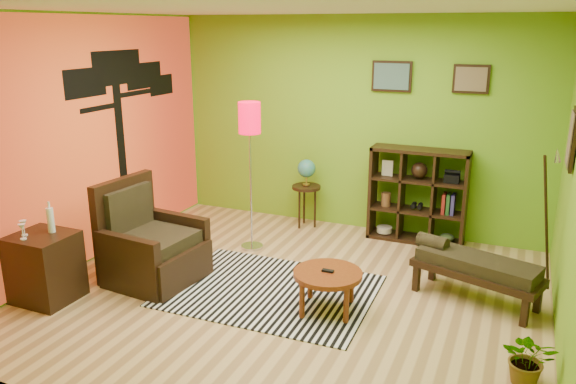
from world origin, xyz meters
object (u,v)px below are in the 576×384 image
at_px(cube_shelf, 419,196).
at_px(potted_plant, 528,364).
at_px(side_cabinet, 45,267).
at_px(floor_lamp, 250,131).
at_px(armchair, 150,250).
at_px(coffee_table, 328,277).
at_px(globe_table, 306,176).
at_px(bench, 474,266).

bearing_deg(cube_shelf, potted_plant, -63.28).
bearing_deg(side_cabinet, floor_lamp, 57.64).
relative_size(side_cabinet, potted_plant, 2.31).
distance_m(armchair, floor_lamp, 1.77).
height_order(coffee_table, globe_table, globe_table).
bearing_deg(coffee_table, globe_table, 116.26).
distance_m(coffee_table, potted_plant, 1.87).
xyz_separation_m(floor_lamp, potted_plant, (3.19, -1.65, -1.30)).
height_order(coffee_table, floor_lamp, floor_lamp).
height_order(coffee_table, side_cabinet, side_cabinet).
bearing_deg(side_cabinet, coffee_table, 18.12).
bearing_deg(cube_shelf, side_cabinet, -135.32).
xyz_separation_m(cube_shelf, bench, (0.82, -1.43, -0.23)).
height_order(side_cabinet, bench, side_cabinet).
height_order(armchair, bench, armchair).
bearing_deg(cube_shelf, floor_lamp, -150.09).
relative_size(armchair, globe_table, 1.16).
distance_m(coffee_table, bench, 1.48).
bearing_deg(globe_table, potted_plant, -42.79).
bearing_deg(armchair, side_cabinet, -129.50).
height_order(globe_table, cube_shelf, cube_shelf).
bearing_deg(cube_shelf, globe_table, -177.78).
bearing_deg(coffee_table, armchair, -178.20).
height_order(globe_table, potted_plant, globe_table).
bearing_deg(cube_shelf, armchair, -137.15).
height_order(side_cabinet, floor_lamp, floor_lamp).
relative_size(side_cabinet, globe_table, 1.07).
height_order(coffee_table, armchair, armchair).
bearing_deg(cube_shelf, bench, -60.12).
bearing_deg(floor_lamp, bench, -8.03).
height_order(floor_lamp, potted_plant, floor_lamp).
xyz_separation_m(cube_shelf, potted_plant, (1.36, -2.70, -0.43)).
relative_size(floor_lamp, potted_plant, 4.16).
relative_size(coffee_table, globe_table, 0.70).
distance_m(coffee_table, globe_table, 2.42).
distance_m(armchair, globe_table, 2.43).
height_order(floor_lamp, bench, floor_lamp).
xyz_separation_m(armchair, floor_lamp, (0.61, 1.21, 1.14)).
bearing_deg(cube_shelf, coffee_table, -101.22).
height_order(cube_shelf, potted_plant, cube_shelf).
bearing_deg(bench, side_cabinet, -157.21).
xyz_separation_m(floor_lamp, cube_shelf, (1.83, 1.05, -0.87)).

